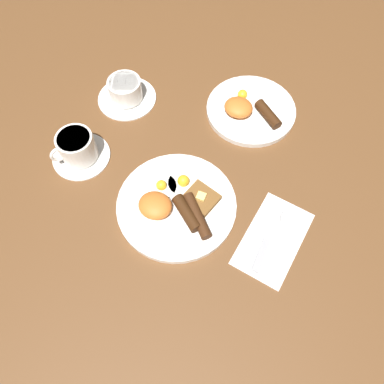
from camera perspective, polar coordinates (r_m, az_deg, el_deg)
The scene contains 8 objects.
ground_plane at distance 0.88m, azimuth -2.35°, elevation -2.25°, with size 3.00×3.00×0.00m, color brown.
breakfast_plate_near at distance 0.87m, azimuth -2.41°, elevation -1.91°, with size 0.28×0.28×0.05m.
breakfast_plate_far at distance 1.04m, azimuth 8.76°, elevation 12.37°, with size 0.24×0.24×0.05m.
teacup_near at distance 0.96m, azimuth -17.03°, elevation 6.31°, with size 0.14×0.14×0.08m.
teacup_far at distance 1.07m, azimuth -10.08°, elevation 14.82°, with size 0.16×0.16×0.06m.
napkin at distance 0.86m, azimuth 12.26°, elevation -6.95°, with size 0.12×0.20×0.01m, color white.
knife at distance 0.85m, azimuth 11.34°, elevation -7.15°, with size 0.02×0.18×0.01m.
spoon at distance 0.88m, azimuth 14.05°, elevation -4.70°, with size 0.03×0.17×0.01m.
Camera 1 is at (0.20, -0.34, 0.79)m, focal length 35.00 mm.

